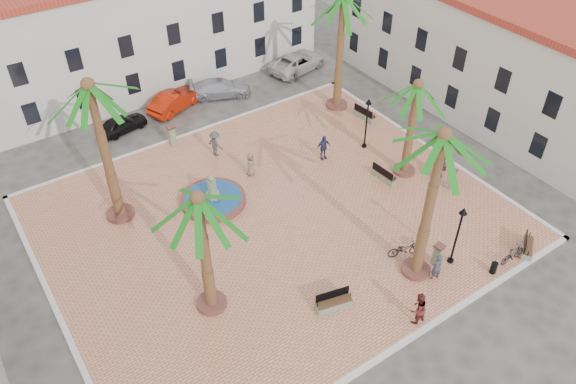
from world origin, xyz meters
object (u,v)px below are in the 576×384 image
Objects in this scene: bench_s at (334,303)px; car_black at (122,124)px; palm_sw at (199,212)px; lamppost_s at (460,226)px; bollard_e at (451,178)px; palm_s at (441,152)px; fountain at (213,199)px; bench_ne at (365,115)px; pedestrian_fountain_a at (251,164)px; bollard_se at (438,255)px; bench_se at (527,247)px; car_red at (175,100)px; car_white at (298,62)px; cyclist_a at (437,267)px; litter_bin at (494,268)px; bicycle_a at (404,249)px; pedestrian_north at (215,144)px; bicycle_b at (513,254)px; pedestrian_fountain_b at (323,147)px; bench_e at (384,176)px; car_silver at (220,88)px; palm_nw at (92,101)px; bollard_n at (172,135)px; palm_e at (416,96)px; palm_ne at (343,9)px; lamppost_e at (367,115)px.

car_black is at bearing 110.54° from bench_s.
palm_sw is at bearing 157.58° from bench_s.
bench_s is 7.75m from lamppost_s.
lamppost_s is at bearing -136.09° from bollard_e.
palm_s is 4.58× the size of bench_s.
bench_ne is (14.03, 2.14, 0.00)m from fountain.
bench_ne is at bearing -31.16° from pedestrian_fountain_a.
bollard_se is (-0.81, 0.32, -1.93)m from lamppost_s.
car_black reaches higher than bench_se.
car_white is at bearing -112.30° from car_red.
cyclist_a is at bearing -1.26° from bench_s.
fountain is 0.54× the size of palm_sw.
bollard_se is 3.03m from litter_bin.
car_white is at bearing 45.34° from palm_sw.
bollard_e reaches higher than car_black.
pedestrian_north is (-4.05, 14.30, 0.43)m from bicycle_a.
palm_sw is at bearing 162.40° from car_black.
bicycle_b is (2.79, -1.84, -2.15)m from lamppost_s.
bollard_e is at bearing -49.62° from pedestrian_fountain_b.
pedestrian_fountain_a reaches higher than bench_e.
palm_sw is 21.03m from bench_ne.
car_black is 0.76× the size of car_silver.
pedestrian_north is (-10.05, 17.93, 0.67)m from bench_se.
bench_e is at bearing -22.24° from fountain.
palm_nw reaches higher than car_black.
bollard_n is at bearing 85.70° from bench_se.
car_red reaches higher than litter_bin.
litter_bin is at bearing 164.39° from cyclist_a.
car_black is at bearing 75.77° from car_red.
lamppost_s is (-3.52, -7.44, -3.07)m from palm_e.
palm_ne is 6.33× the size of bollard_se.
car_white is (3.26, 25.19, 0.09)m from bicycle_b.
palm_e is at bearing -150.72° from pedestrian_north.
pedestrian_north is at bearing 109.55° from car_white.
car_silver is (3.85, -0.17, -0.07)m from car_red.
fountain is 2.80× the size of bollard_e.
pedestrian_north is at bearing 103.70° from palm_s.
palm_sw is at bearing 137.69° from car_red.
palm_nw is 20.14m from lamppost_s.
bicycle_a is at bearing 54.02° from bicycle_b.
palm_ne is at bearing 64.89° from bench_s.
palm_e is 1.41× the size of car_silver.
bicycle_a reaches higher than bench_se.
palm_nw is at bearing 117.28° from car_red.
lamppost_e is 12.57m from cyclist_a.
palm_ne is 19.88m from bicycle_b.
palm_s is at bearing -129.21° from palm_e.
bollard_se is at bearing -167.98° from car_black.
lamppost_e is 0.83× the size of car_red.
palm_sw is 4.46× the size of pedestrian_fountain_a.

